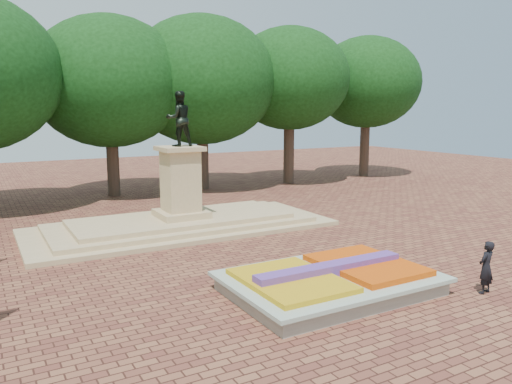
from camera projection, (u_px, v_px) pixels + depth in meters
ground at (269, 278)px, 16.65m from camera, size 90.00×90.00×0.00m
flower_bed at (331, 280)px, 15.37m from camera, size 6.30×4.30×0.91m
monument at (181, 211)px, 23.38m from camera, size 14.00×6.00×6.40m
tree_row_back at (157, 92)px, 32.14m from camera, size 44.80×8.80×10.43m
pedestrian at (486, 267)px, 15.21m from camera, size 0.66×0.49×1.64m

